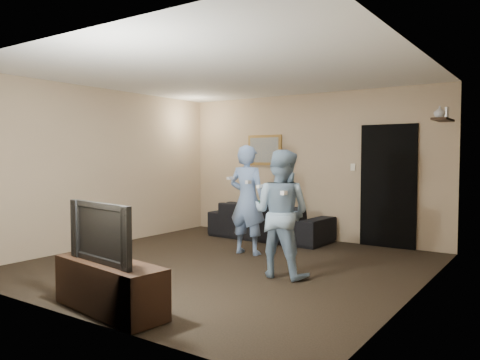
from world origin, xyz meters
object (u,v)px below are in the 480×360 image
Objects in this scene: sofa at (270,221)px; wii_player_right at (281,213)px; wii_player_left at (247,200)px; tv_console at (110,286)px; television at (109,232)px.

wii_player_right reaches higher than sofa.
wii_player_left is (0.37, -1.29, 0.50)m from sofa.
wii_player_right is at bearing 80.06° from tv_console.
tv_console is 0.81× the size of wii_player_left.
wii_player_left is at bearing 105.65° from television.
sofa is at bearing 108.37° from television.
wii_player_left is 1.38m from wii_player_right.
tv_console is at bearing -108.29° from wii_player_right.
wii_player_right reaches higher than television.
tv_console is 2.27m from wii_player_right.
television is (-0.00, 0.00, 0.52)m from tv_console.
television is 2.20m from wii_player_right.
wii_player_right is (0.69, 2.09, 0.53)m from tv_console.
wii_player_left reaches higher than sofa.
wii_player_right is at bearing 80.06° from television.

